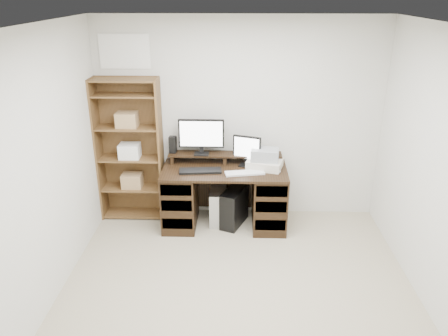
{
  "coord_description": "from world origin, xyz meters",
  "views": [
    {
      "loc": [
        -0.03,
        -3.2,
        2.77
      ],
      "look_at": [
        -0.17,
        1.43,
        0.85
      ],
      "focal_mm": 35.0,
      "sensor_mm": 36.0,
      "label": 1
    }
  ],
  "objects_px": {
    "monitor_wide": "(201,135)",
    "tower_silver": "(218,205)",
    "monitor_small": "(247,150)",
    "desk": "(225,196)",
    "printer": "(265,164)",
    "bookshelf": "(130,149)",
    "tower_black": "(234,207)"
  },
  "relations": [
    {
      "from": "tower_silver",
      "to": "tower_black",
      "type": "relative_size",
      "value": 0.87
    },
    {
      "from": "tower_silver",
      "to": "bookshelf",
      "type": "height_order",
      "value": "bookshelf"
    },
    {
      "from": "desk",
      "to": "printer",
      "type": "relative_size",
      "value": 3.69
    },
    {
      "from": "monitor_wide",
      "to": "monitor_small",
      "type": "relative_size",
      "value": 1.47
    },
    {
      "from": "monitor_wide",
      "to": "printer",
      "type": "relative_size",
      "value": 1.36
    },
    {
      "from": "printer",
      "to": "bookshelf",
      "type": "distance_m",
      "value": 1.68
    },
    {
      "from": "monitor_small",
      "to": "printer",
      "type": "bearing_deg",
      "value": 1.57
    },
    {
      "from": "monitor_wide",
      "to": "bookshelf",
      "type": "relative_size",
      "value": 0.31
    },
    {
      "from": "monitor_wide",
      "to": "monitor_small",
      "type": "bearing_deg",
      "value": -7.25
    },
    {
      "from": "desk",
      "to": "tower_black",
      "type": "xyz_separation_m",
      "value": [
        0.12,
        0.0,
        -0.15
      ]
    },
    {
      "from": "desk",
      "to": "monitor_wide",
      "type": "xyz_separation_m",
      "value": [
        -0.29,
        0.19,
        0.73
      ]
    },
    {
      "from": "desk",
      "to": "monitor_small",
      "type": "relative_size",
      "value": 3.97
    },
    {
      "from": "monitor_small",
      "to": "tower_silver",
      "type": "relative_size",
      "value": 0.85
    },
    {
      "from": "monitor_wide",
      "to": "tower_silver",
      "type": "bearing_deg",
      "value": -29.74
    },
    {
      "from": "tower_silver",
      "to": "bookshelf",
      "type": "relative_size",
      "value": 0.25
    },
    {
      "from": "tower_silver",
      "to": "tower_black",
      "type": "xyz_separation_m",
      "value": [
        0.2,
        -0.07,
        0.01
      ]
    },
    {
      "from": "printer",
      "to": "tower_silver",
      "type": "xyz_separation_m",
      "value": [
        -0.56,
        0.02,
        -0.58
      ]
    },
    {
      "from": "printer",
      "to": "monitor_wide",
      "type": "bearing_deg",
      "value": -175.04
    },
    {
      "from": "monitor_wide",
      "to": "desk",
      "type": "bearing_deg",
      "value": -33.03
    },
    {
      "from": "tower_silver",
      "to": "monitor_wide",
      "type": "bearing_deg",
      "value": 150.28
    },
    {
      "from": "desk",
      "to": "printer",
      "type": "height_order",
      "value": "printer"
    },
    {
      "from": "monitor_small",
      "to": "bookshelf",
      "type": "height_order",
      "value": "bookshelf"
    },
    {
      "from": "tower_silver",
      "to": "printer",
      "type": "bearing_deg",
      "value": -1.87
    },
    {
      "from": "monitor_small",
      "to": "tower_silver",
      "type": "xyz_separation_m",
      "value": [
        -0.35,
        -0.05,
        -0.73
      ]
    },
    {
      "from": "tower_black",
      "to": "bookshelf",
      "type": "xyz_separation_m",
      "value": [
        -1.3,
        0.21,
        0.68
      ]
    },
    {
      "from": "tower_silver",
      "to": "bookshelf",
      "type": "distance_m",
      "value": 1.31
    },
    {
      "from": "desk",
      "to": "tower_black",
      "type": "height_order",
      "value": "desk"
    },
    {
      "from": "desk",
      "to": "bookshelf",
      "type": "xyz_separation_m",
      "value": [
        -1.18,
        0.21,
        0.53
      ]
    },
    {
      "from": "monitor_wide",
      "to": "tower_silver",
      "type": "distance_m",
      "value": 0.92
    },
    {
      "from": "tower_black",
      "to": "bookshelf",
      "type": "height_order",
      "value": "bookshelf"
    },
    {
      "from": "monitor_wide",
      "to": "tower_black",
      "type": "bearing_deg",
      "value": -24.25
    },
    {
      "from": "tower_silver",
      "to": "desk",
      "type": "bearing_deg",
      "value": -40.36
    }
  ]
}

